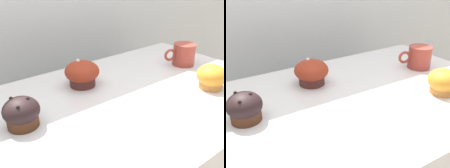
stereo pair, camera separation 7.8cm
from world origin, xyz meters
The scene contains 5 objects.
wall_back centered at (0.00, 0.60, 0.90)m, with size 3.20×0.10×1.80m, color silver.
muffin_front_center centered at (-0.08, 0.15, 0.92)m, with size 0.11×0.11×0.09m.
muffin_back_left centered at (-0.33, 0.04, 0.92)m, with size 0.09×0.09×0.08m.
muffin_back_right centered at (0.24, -0.12, 0.92)m, with size 0.10×0.10×0.08m.
coffee_cup centered at (0.33, 0.07, 0.92)m, with size 0.13×0.09×0.08m.
Camera 2 is at (-0.43, -0.58, 1.26)m, focal length 42.00 mm.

